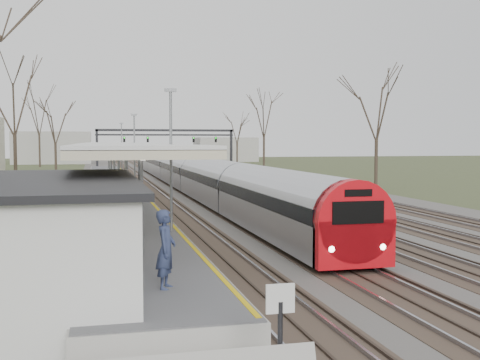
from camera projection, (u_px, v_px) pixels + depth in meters
name	position (u px, v px, depth m)	size (l,w,h in m)	color
track_bed	(199.00, 181.00, 62.91)	(24.00, 160.00, 0.22)	#474442
platform	(113.00, 192.00, 43.73)	(3.50, 69.00, 1.00)	#9E9B93
canopy	(114.00, 146.00, 39.13)	(4.10, 50.00, 3.11)	slate
station_building	(1.00, 252.00, 14.23)	(6.00, 9.00, 3.20)	silver
signal_gantry	(166.00, 137.00, 91.70)	(21.00, 0.59, 6.08)	black
tree_west_far	(14.00, 97.00, 51.57)	(5.50, 5.50, 11.33)	#2D231C
tree_east_far	(377.00, 107.00, 53.05)	(5.00, 5.00, 10.30)	#2D231C
train_near	(183.00, 171.00, 54.66)	(2.62, 75.21, 3.05)	#B0B2BA
train_far	(174.00, 155.00, 116.24)	(2.62, 75.21, 3.05)	#B0B2BA
passenger	(166.00, 250.00, 13.02)	(0.64, 0.42, 1.75)	navy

